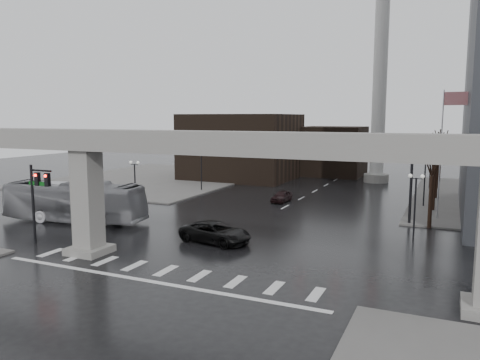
{
  "coord_description": "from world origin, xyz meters",
  "views": [
    {
      "loc": [
        15.82,
        -24.8,
        9.51
      ],
      "look_at": [
        0.46,
        9.25,
        4.5
      ],
      "focal_mm": 35.0,
      "sensor_mm": 36.0,
      "label": 1
    }
  ],
  "objects_px": {
    "pickup_truck": "(216,232)",
    "far_car": "(282,196)",
    "city_bus": "(74,202)",
    "signal_mast_arm": "(368,158)"
  },
  "relations": [
    {
      "from": "city_bus",
      "to": "pickup_truck",
      "type": "bearing_deg",
      "value": -102.85
    },
    {
      "from": "far_car",
      "to": "city_bus",
      "type": "bearing_deg",
      "value": -125.58
    },
    {
      "from": "city_bus",
      "to": "far_car",
      "type": "height_order",
      "value": "city_bus"
    },
    {
      "from": "pickup_truck",
      "to": "far_car",
      "type": "xyz_separation_m",
      "value": [
        -1.14,
        18.59,
        -0.16
      ]
    },
    {
      "from": "pickup_truck",
      "to": "city_bus",
      "type": "relative_size",
      "value": 0.43
    },
    {
      "from": "pickup_truck",
      "to": "city_bus",
      "type": "height_order",
      "value": "city_bus"
    },
    {
      "from": "signal_mast_arm",
      "to": "pickup_truck",
      "type": "xyz_separation_m",
      "value": [
        -9.19,
        -12.63,
        -5.03
      ]
    },
    {
      "from": "signal_mast_arm",
      "to": "city_bus",
      "type": "height_order",
      "value": "signal_mast_arm"
    },
    {
      "from": "pickup_truck",
      "to": "far_car",
      "type": "distance_m",
      "value": 18.63
    },
    {
      "from": "signal_mast_arm",
      "to": "pickup_truck",
      "type": "distance_m",
      "value": 16.41
    }
  ]
}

